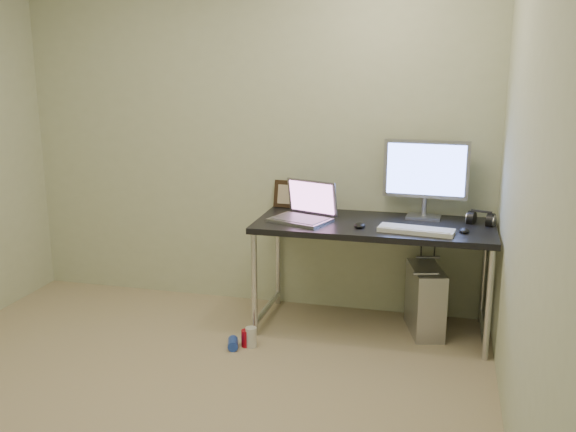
{
  "coord_description": "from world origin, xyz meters",
  "views": [
    {
      "loc": [
        1.4,
        -2.72,
        1.79
      ],
      "look_at": [
        0.45,
        1.06,
        0.85
      ],
      "focal_mm": 40.0,
      "sensor_mm": 36.0,
      "label": 1
    }
  ],
  "objects": [
    {
      "name": "desk",
      "position": [
        0.95,
        1.41,
        0.67
      ],
      "size": [
        1.56,
        0.68,
        0.75
      ],
      "color": "black",
      "rests_on": "ground"
    },
    {
      "name": "can_blue",
      "position": [
        0.13,
        0.88,
        0.03
      ],
      "size": [
        0.1,
        0.13,
        0.07
      ],
      "primitive_type": "cylinder",
      "rotation": [
        1.57,
        0.0,
        0.31
      ],
      "color": "blue",
      "rests_on": "ground"
    },
    {
      "name": "wall_right",
      "position": [
        1.75,
        0.0,
        1.25
      ],
      "size": [
        0.02,
        3.5,
        2.5
      ],
      "primitive_type": "cube",
      "color": "beige",
      "rests_on": "ground"
    },
    {
      "name": "laptop",
      "position": [
        0.49,
        1.38,
        0.81
      ],
      "size": [
        0.46,
        0.42,
        0.26
      ],
      "rotation": [
        0.0,
        0.0,
        -0.34
      ],
      "color": "#A2A2A9",
      "rests_on": "desk"
    },
    {
      "name": "picture_frame",
      "position": [
        0.3,
        1.72,
        0.85
      ],
      "size": [
        0.25,
        0.09,
        0.2
      ],
      "primitive_type": "cube",
      "rotation": [
        -0.21,
        0.0,
        -0.08
      ],
      "color": "black",
      "rests_on": "desk"
    },
    {
      "name": "headphones",
      "position": [
        1.64,
        1.55,
        0.78
      ],
      "size": [
        0.2,
        0.11,
        0.11
      ],
      "rotation": [
        0.0,
        0.0,
        -0.31
      ],
      "color": "black",
      "rests_on": "desk"
    },
    {
      "name": "mouse_left",
      "position": [
        0.87,
        1.28,
        0.77
      ],
      "size": [
        0.08,
        0.12,
        0.04
      ],
      "primitive_type": "ellipsoid",
      "rotation": [
        0.0,
        0.0,
        0.03
      ],
      "color": "black",
      "rests_on": "desk"
    },
    {
      "name": "cable_b",
      "position": [
        1.35,
        1.68,
        0.38
      ],
      "size": [
        0.02,
        0.11,
        0.71
      ],
      "primitive_type": "cylinder",
      "rotation": [
        0.14,
        0.0,
        0.09
      ],
      "color": "black",
      "rests_on": "ground"
    },
    {
      "name": "keyboard",
      "position": [
        1.23,
        1.23,
        0.76
      ],
      "size": [
        0.48,
        0.21,
        0.03
      ],
      "primitive_type": "cube",
      "rotation": [
        0.0,
        0.0,
        -0.13
      ],
      "color": "silver",
      "rests_on": "desk"
    },
    {
      "name": "can_red",
      "position": [
        0.21,
        0.92,
        0.06
      ],
      "size": [
        0.07,
        0.07,
        0.11
      ],
      "primitive_type": "cylinder",
      "rotation": [
        0.0,
        0.0,
        0.14
      ],
      "color": "#AE091B",
      "rests_on": "ground"
    },
    {
      "name": "webcam",
      "position": [
        0.53,
        1.65,
        0.84
      ],
      "size": [
        0.05,
        0.04,
        0.13
      ],
      "rotation": [
        0.0,
        0.0,
        0.25
      ],
      "color": "silver",
      "rests_on": "desk"
    },
    {
      "name": "monitor",
      "position": [
        1.26,
        1.63,
        1.06
      ],
      "size": [
        0.57,
        0.18,
        0.53
      ],
      "rotation": [
        0.0,
        0.0,
        -0.06
      ],
      "color": "#A2A2A9",
      "rests_on": "desk"
    },
    {
      "name": "floor",
      "position": [
        0.0,
        0.0,
        0.0
      ],
      "size": [
        3.5,
        3.5,
        0.0
      ],
      "primitive_type": "plane",
      "color": "tan",
      "rests_on": "ground"
    },
    {
      "name": "mouse_right",
      "position": [
        1.53,
        1.31,
        0.77
      ],
      "size": [
        0.06,
        0.1,
        0.03
      ],
      "primitive_type": "ellipsoid",
      "rotation": [
        0.0,
        0.0,
        0.01
      ],
      "color": "black",
      "rests_on": "desk"
    },
    {
      "name": "tower_computer",
      "position": [
        1.31,
        1.45,
        0.23
      ],
      "size": [
        0.29,
        0.47,
        0.48
      ],
      "rotation": [
        0.0,
        0.0,
        0.25
      ],
      "color": "#ACACB0",
      "rests_on": "ground"
    },
    {
      "name": "can_white",
      "position": [
        0.24,
        0.93,
        0.07
      ],
      "size": [
        0.09,
        0.09,
        0.13
      ],
      "primitive_type": "cylinder",
      "rotation": [
        0.0,
        0.0,
        0.31
      ],
      "color": "silver",
      "rests_on": "ground"
    },
    {
      "name": "wall_back",
      "position": [
        0.0,
        1.75,
        1.25
      ],
      "size": [
        3.5,
        0.02,
        2.5
      ],
      "primitive_type": "cube",
      "color": "beige",
      "rests_on": "ground"
    },
    {
      "name": "cable_a",
      "position": [
        1.26,
        1.7,
        0.4
      ],
      "size": [
        0.01,
        0.16,
        0.69
      ],
      "primitive_type": "cylinder",
      "rotation": [
        0.21,
        0.0,
        0.0
      ],
      "color": "black",
      "rests_on": "ground"
    }
  ]
}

